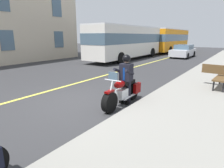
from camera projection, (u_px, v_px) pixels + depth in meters
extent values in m
plane|color=#333335|center=(76.00, 102.00, 6.96)|extent=(80.00, 80.00, 0.00)
cube|color=gray|center=(213.00, 135.00, 4.46)|extent=(60.00, 5.00, 0.15)
cube|color=#E5DB4C|center=(43.00, 93.00, 8.06)|extent=(60.00, 0.16, 0.01)
cylinder|color=black|center=(110.00, 102.00, 5.93)|extent=(0.67, 0.22, 0.66)
cylinder|color=black|center=(132.00, 91.00, 7.19)|extent=(0.67, 0.22, 0.66)
cube|color=silver|center=(122.00, 93.00, 6.56)|extent=(0.57, 0.30, 0.32)
ellipsoid|color=#720505|center=(120.00, 84.00, 6.31)|extent=(0.57, 0.30, 0.24)
cube|color=black|center=(127.00, 82.00, 6.77)|extent=(0.71, 0.30, 0.12)
cube|color=#720505|center=(137.00, 88.00, 7.00)|extent=(0.40, 0.13, 0.36)
cube|color=#720505|center=(127.00, 86.00, 7.23)|extent=(0.40, 0.13, 0.36)
cylinder|color=silver|center=(110.00, 94.00, 5.88)|extent=(0.35, 0.06, 0.76)
cylinder|color=silver|center=(113.00, 80.00, 5.91)|extent=(0.05, 0.60, 0.04)
cube|color=#720505|center=(110.00, 92.00, 5.85)|extent=(0.36, 0.17, 0.06)
cylinder|color=silver|center=(130.00, 96.00, 6.76)|extent=(0.90, 0.11, 0.08)
cube|color=slate|center=(113.00, 77.00, 5.90)|extent=(0.05, 0.32, 0.28)
cylinder|color=black|center=(129.00, 92.00, 6.70)|extent=(0.14, 0.14, 0.84)
cube|color=black|center=(128.00, 102.00, 6.74)|extent=(0.26, 0.12, 0.10)
cylinder|color=black|center=(123.00, 91.00, 6.83)|extent=(0.14, 0.14, 0.84)
cube|color=black|center=(122.00, 101.00, 6.87)|extent=(0.26, 0.12, 0.10)
cube|color=black|center=(126.00, 72.00, 6.59)|extent=(0.33, 0.41, 0.60)
cube|color=navy|center=(124.00, 74.00, 6.47)|extent=(0.03, 0.07, 0.44)
cylinder|color=black|center=(129.00, 72.00, 6.31)|extent=(0.55, 0.12, 0.28)
cylinder|color=black|center=(118.00, 71.00, 6.55)|extent=(0.55, 0.12, 0.28)
sphere|color=tan|center=(126.00, 60.00, 6.48)|extent=(0.22, 0.22, 0.22)
sphere|color=black|center=(126.00, 59.00, 6.47)|extent=(0.28, 0.28, 0.28)
cube|color=white|center=(127.00, 42.00, 19.23)|extent=(11.00, 2.50, 2.85)
cube|color=slate|center=(128.00, 38.00, 19.15)|extent=(11.04, 2.52, 0.90)
cube|color=slate|center=(150.00, 39.00, 23.55)|extent=(0.06, 2.40, 1.90)
cube|color=white|center=(128.00, 27.00, 18.86)|extent=(11.00, 2.50, 0.10)
cylinder|color=black|center=(134.00, 51.00, 23.07)|extent=(1.00, 0.30, 1.00)
cylinder|color=black|center=(152.00, 52.00, 21.75)|extent=(1.00, 0.30, 1.00)
cylinder|color=black|center=(99.00, 56.00, 17.66)|extent=(1.00, 0.30, 1.00)
cylinder|color=black|center=(120.00, 58.00, 16.33)|extent=(1.00, 0.30, 1.00)
cube|color=orange|center=(170.00, 40.00, 27.96)|extent=(11.00, 2.50, 2.85)
cube|color=slate|center=(170.00, 38.00, 27.88)|extent=(11.04, 2.52, 0.90)
cube|color=slate|center=(180.00, 38.00, 32.29)|extent=(0.06, 2.40, 1.90)
cube|color=white|center=(170.00, 30.00, 27.60)|extent=(11.00, 2.50, 0.10)
cylinder|color=black|center=(169.00, 47.00, 31.81)|extent=(1.00, 0.30, 1.00)
cylinder|color=black|center=(184.00, 48.00, 30.48)|extent=(1.00, 0.30, 1.00)
cylinder|color=black|center=(153.00, 50.00, 26.39)|extent=(1.00, 0.30, 1.00)
cylinder|color=black|center=(170.00, 50.00, 25.07)|extent=(1.00, 0.30, 1.00)
cube|color=silver|center=(183.00, 52.00, 21.22)|extent=(4.60, 1.80, 0.70)
cube|color=slate|center=(184.00, 47.00, 21.24)|extent=(2.40, 1.60, 0.60)
cylinder|color=black|center=(187.00, 56.00, 19.65)|extent=(0.64, 0.22, 0.64)
cylinder|color=black|center=(171.00, 55.00, 20.59)|extent=(0.64, 0.22, 0.64)
cylinder|color=black|center=(194.00, 54.00, 21.96)|extent=(0.64, 0.22, 0.64)
cylinder|color=black|center=(179.00, 53.00, 22.90)|extent=(0.64, 0.22, 0.64)
cube|color=brown|center=(222.00, 78.00, 8.17)|extent=(1.83, 0.60, 0.06)
cube|color=brown|center=(224.00, 70.00, 8.27)|extent=(0.16, 1.80, 0.40)
cube|color=black|center=(223.00, 87.00, 7.55)|extent=(0.06, 0.06, 0.42)
cube|color=black|center=(213.00, 86.00, 7.77)|extent=(0.06, 0.06, 0.42)
cube|color=black|center=(220.00, 79.00, 8.91)|extent=(0.06, 0.06, 0.42)
cube|color=slate|center=(59.00, 39.00, 19.35)|extent=(1.10, 0.06, 1.60)
cube|color=slate|center=(7.00, 40.00, 15.18)|extent=(1.10, 0.06, 1.60)
cube|color=slate|center=(57.00, 8.00, 18.61)|extent=(1.10, 0.06, 1.60)
cube|color=slate|center=(2.00, 0.00, 14.44)|extent=(1.10, 0.06, 1.60)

